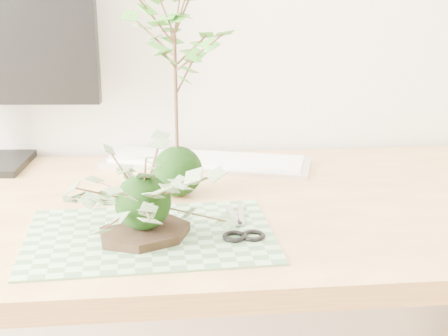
{
  "coord_description": "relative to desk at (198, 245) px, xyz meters",
  "views": [
    {
      "loc": [
        -0.11,
        0.1,
        1.18
      ],
      "look_at": [
        0.0,
        1.14,
        0.84
      ],
      "focal_mm": 50.0,
      "sensor_mm": 36.0,
      "label": 1
    }
  ],
  "objects": [
    {
      "name": "desk",
      "position": [
        0.0,
        0.0,
        0.0
      ],
      "size": [
        1.6,
        0.7,
        0.74
      ],
      "color": "#D9B364",
      "rests_on": "ground_plane"
    },
    {
      "name": "keyboard",
      "position": [
        0.04,
        0.25,
        0.1
      ],
      "size": [
        0.5,
        0.27,
        0.02
      ],
      "rotation": [
        0.0,
        0.0,
        -0.3
      ],
      "color": "silver",
      "rests_on": "desk"
    },
    {
      "name": "maple_kokedama",
      "position": [
        -0.04,
        0.05,
        0.38
      ],
      "size": [
        0.25,
        0.25,
        0.42
      ],
      "rotation": [
        0.0,
        0.0,
        -0.15
      ],
      "color": "black",
      "rests_on": "desk"
    },
    {
      "name": "ivy_kokedama",
      "position": [
        -0.1,
        -0.16,
        0.2
      ],
      "size": [
        0.29,
        0.29,
        0.19
      ],
      "rotation": [
        0.0,
        0.0,
        -0.1
      ],
      "color": "black",
      "rests_on": "stone_dish"
    },
    {
      "name": "cutting_mat",
      "position": [
        -0.09,
        -0.15,
        0.09
      ],
      "size": [
        0.43,
        0.29,
        0.0
      ],
      "primitive_type": "cube",
      "rotation": [
        0.0,
        0.0,
        0.04
      ],
      "color": "#466E48",
      "rests_on": "desk"
    },
    {
      "name": "scissors",
      "position": [
        0.07,
        -0.16,
        0.1
      ],
      "size": [
        0.07,
        0.16,
        0.01
      ],
      "rotation": [
        0.0,
        0.0,
        0.0
      ],
      "color": "gray",
      "rests_on": "cutting_mat"
    },
    {
      "name": "stone_dish",
      "position": [
        -0.1,
        -0.16,
        0.1
      ],
      "size": [
        0.22,
        0.22,
        0.01
      ],
      "primitive_type": "cylinder",
      "rotation": [
        0.0,
        0.0,
        0.43
      ],
      "color": "black",
      "rests_on": "cutting_mat"
    }
  ]
}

